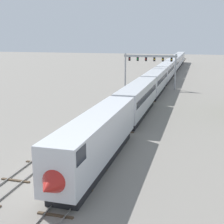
{
  "coord_description": "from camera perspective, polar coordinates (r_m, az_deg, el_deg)",
  "views": [
    {
      "loc": [
        10.77,
        -23.49,
        11.75
      ],
      "look_at": [
        1.0,
        12.0,
        3.0
      ],
      "focal_mm": 51.06,
      "sensor_mm": 36.0,
      "label": 1
    }
  ],
  "objects": [
    {
      "name": "ground_plane",
      "position": [
        28.38,
        -8.57,
        -11.24
      ],
      "size": [
        400.0,
        400.0,
        0.0
      ],
      "primitive_type": "plane",
      "color": "gray"
    },
    {
      "name": "track_main",
      "position": [
        84.76,
        9.35,
        5.27
      ],
      "size": [
        2.6,
        200.0,
        0.16
      ],
      "color": "slate",
      "rests_on": "ground"
    },
    {
      "name": "passenger_train",
      "position": [
        87.05,
        9.6,
        7.16
      ],
      "size": [
        3.04,
        137.92,
        4.8
      ],
      "color": "silver",
      "rests_on": "ground"
    },
    {
      "name": "signal_gantry",
      "position": [
        73.69,
        6.82,
        8.75
      ],
      "size": [
        12.1,
        0.49,
        8.03
      ],
      "color": "#999BA0",
      "rests_on": "ground"
    },
    {
      "name": "track_near",
      "position": [
        66.11,
        2.69,
        3.18
      ],
      "size": [
        2.6,
        160.0,
        0.16
      ],
      "color": "slate",
      "rests_on": "ground"
    }
  ]
}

